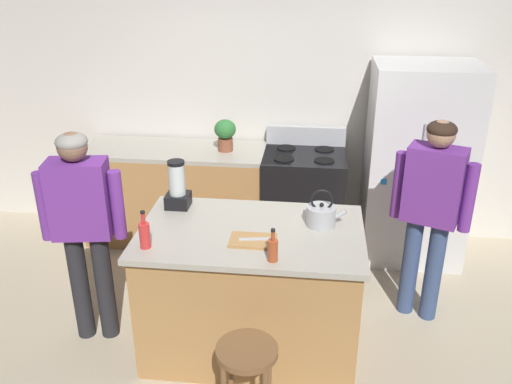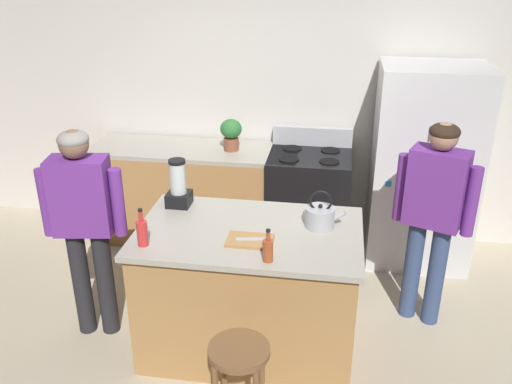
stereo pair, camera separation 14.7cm
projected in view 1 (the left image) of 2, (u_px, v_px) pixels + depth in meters
ground_plane at (251, 344)px, 4.04m from camera, size 14.00×14.00×0.00m
back_wall at (275, 100)px, 5.25m from camera, size 8.00×0.10×2.70m
kitchen_island at (251, 290)px, 3.84m from camera, size 1.52×0.95×0.96m
back_counter_run at (190, 195)px, 5.33m from camera, size 2.00×0.64×0.96m
refrigerator at (417, 165)px, 4.88m from camera, size 0.90×0.73×1.82m
stove_range at (303, 200)px, 5.18m from camera, size 0.76×0.65×1.14m
person_by_island_left at (83, 220)px, 3.75m from camera, size 0.60×0.28×1.61m
person_by_sink_right at (431, 204)px, 3.98m from camera, size 0.58×0.35×1.61m
bar_stool at (247, 367)px, 3.12m from camera, size 0.36×0.36×0.62m
potted_plant at (225, 133)px, 5.02m from camera, size 0.20×0.20×0.30m
blender_appliance at (177, 188)px, 3.92m from camera, size 0.17×0.17×0.36m
bottle_soda at (145, 234)px, 3.40m from camera, size 0.07×0.07×0.26m
bottle_cooking_sauce at (273, 249)px, 3.26m from camera, size 0.06×0.06×0.22m
tea_kettle at (321, 215)px, 3.68m from camera, size 0.28×0.20×0.27m
cutting_board at (253, 241)px, 3.49m from camera, size 0.30×0.20×0.02m
chef_knife at (256, 239)px, 3.49m from camera, size 0.22×0.06×0.01m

